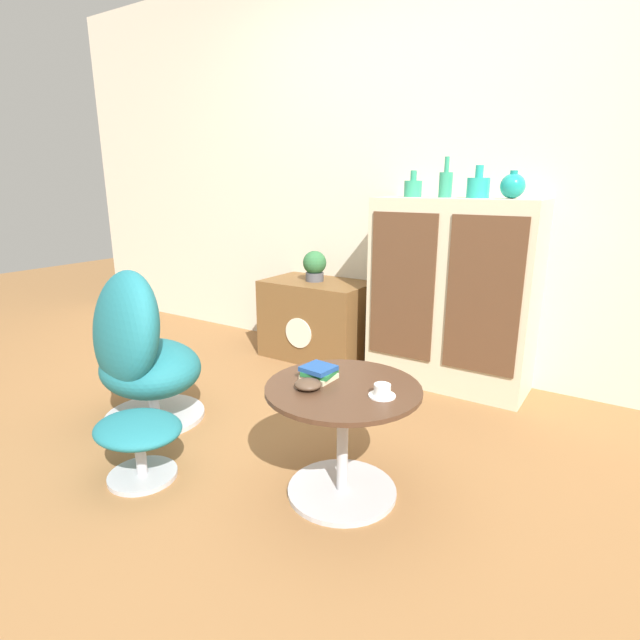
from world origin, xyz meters
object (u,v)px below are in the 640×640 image
object	(u,v)px
bowl	(308,384)
potted_plant	(315,265)
tv_console	(317,319)
vase_inner_left	(446,184)
coffee_table	(343,429)
egg_chair	(139,351)
vase_rightmost	(513,186)
vase_leftmost	(413,188)
ottoman	(139,435)
vase_inner_right	(478,187)
teacup	(382,392)
sideboard	(452,295)
book_stack	(319,373)

from	to	relation	value
bowl	potted_plant	bearing A→B (deg)	122.88
tv_console	vase_inner_left	distance (m)	1.25
tv_console	bowl	bearing A→B (deg)	-57.71
tv_console	coffee_table	size ratio (longest dim) A/B	1.23
egg_chair	vase_rightmost	world-z (taller)	vase_rightmost
vase_leftmost	vase_inner_left	distance (m)	0.20
ottoman	vase_rightmost	world-z (taller)	vase_rightmost
vase_inner_right	bowl	size ratio (longest dim) A/B	1.70
egg_chair	vase_inner_right	size ratio (longest dim) A/B	4.70
vase_rightmost	vase_leftmost	bearing A→B (deg)	-180.00
potted_plant	teacup	world-z (taller)	potted_plant
vase_leftmost	potted_plant	xyz separation A→B (m)	(-0.68, -0.03, -0.51)
coffee_table	vase_leftmost	size ratio (longest dim) A/B	3.93
ottoman	vase_leftmost	size ratio (longest dim) A/B	2.55
vase_inner_right	vase_leftmost	bearing A→B (deg)	-180.00
tv_console	vase_inner_left	size ratio (longest dim) A/B	3.26
teacup	sideboard	bearing A→B (deg)	98.72
coffee_table	vase_leftmost	bearing A→B (deg)	103.54
ottoman	egg_chair	bearing A→B (deg)	140.62
vase_rightmost	book_stack	xyz separation A→B (m)	(-0.36, -1.32, -0.69)
tv_console	vase_inner_right	world-z (taller)	vase_inner_right
vase_leftmost	vase_rightmost	xyz separation A→B (m)	(0.56, 0.00, 0.01)
sideboard	potted_plant	bearing A→B (deg)	-178.55
sideboard	egg_chair	size ratio (longest dim) A/B	1.36
teacup	book_stack	xyz separation A→B (m)	(-0.28, 0.01, 0.01)
vase_leftmost	ottoman	bearing A→B (deg)	-104.35
ottoman	vase_rightmost	distance (m)	2.20
tv_console	coffee_table	distance (m)	1.63
vase_rightmost	teacup	bearing A→B (deg)	-93.35
vase_inner_left	vase_inner_right	xyz separation A→B (m)	(0.18, 0.00, -0.02)
vase_leftmost	potted_plant	size ratio (longest dim) A/B	0.73
egg_chair	ottoman	size ratio (longest dim) A/B	2.12
coffee_table	teacup	size ratio (longest dim) A/B	6.05
vase_inner_left	bowl	bearing A→B (deg)	-88.90
ottoman	bowl	world-z (taller)	bowl
coffee_table	vase_inner_right	xyz separation A→B (m)	(0.06, 1.33, 0.89)
teacup	vase_leftmost	bearing A→B (deg)	109.92
vase_leftmost	bowl	size ratio (longest dim) A/B	1.48
tv_console	ottoman	world-z (taller)	tv_console
tv_console	egg_chair	size ratio (longest dim) A/B	0.89
vase_inner_right	teacup	size ratio (longest dim) A/B	1.78
sideboard	coffee_table	xyz separation A→B (m)	(0.04, -1.33, -0.28)
vase_inner_right	bowl	bearing A→B (deg)	-96.31
sideboard	vase_inner_left	world-z (taller)	vase_inner_left
sideboard	coffee_table	size ratio (longest dim) A/B	1.88
vase_inner_left	potted_plant	distance (m)	1.03
ottoman	bowl	xyz separation A→B (m)	(0.66, 0.27, 0.28)
coffee_table	egg_chair	bearing A→B (deg)	-178.86
vase_leftmost	teacup	world-z (taller)	vase_leftmost
vase_inner_right	book_stack	size ratio (longest dim) A/B	1.35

